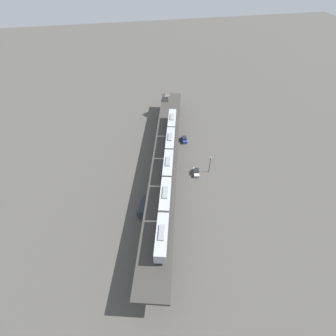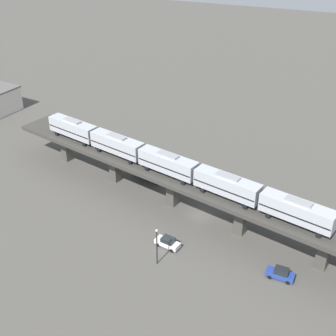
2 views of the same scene
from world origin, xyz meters
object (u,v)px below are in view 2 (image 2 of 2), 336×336
object	(u,v)px
subway_train	(168,163)
delivery_truck	(150,170)
street_lamp	(157,244)
street_car_white	(168,242)
street_car_blue	(281,274)

from	to	relation	value
subway_train	delivery_truck	bearing A→B (deg)	41.53
subway_train	street_lamp	size ratio (longest dim) A/B	8.81
street_lamp	street_car_white	bearing A→B (deg)	0.73
street_lamp	subway_train	bearing A→B (deg)	16.41
subway_train	street_lamp	xyz separation A→B (m)	(-15.59, -4.59, -5.71)
street_car_white	street_car_blue	distance (m)	19.32
street_car_white	street_lamp	xyz separation A→B (m)	(-4.61, -0.06, 3.17)
delivery_truck	street_lamp	world-z (taller)	street_lamp
delivery_truck	street_lamp	bearing A→B (deg)	-152.96
delivery_truck	street_car_white	bearing A→B (deg)	-147.98
street_car_blue	street_car_white	bearing A→B (deg)	89.19
street_car_blue	delivery_truck	distance (m)	37.69
street_car_white	subway_train	bearing A→B (deg)	22.43
street_car_white	delivery_truck	size ratio (longest dim) A/B	0.62
street_car_white	delivery_truck	world-z (taller)	delivery_truck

